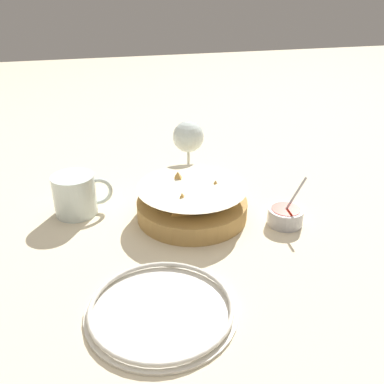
{
  "coord_description": "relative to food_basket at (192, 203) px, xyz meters",
  "views": [
    {
      "loc": [
        -0.22,
        -0.79,
        0.47
      ],
      "look_at": [
        -0.02,
        -0.01,
        0.06
      ],
      "focal_mm": 40.0,
      "sensor_mm": 36.0,
      "label": 1
    }
  ],
  "objects": [
    {
      "name": "food_basket",
      "position": [
        0.0,
        0.0,
        0.0
      ],
      "size": [
        0.24,
        0.24,
        0.09
      ],
      "color": "#B2894C",
      "rests_on": "ground_plane"
    },
    {
      "name": "sauce_cup",
      "position": [
        0.18,
        -0.08,
        -0.01
      ],
      "size": [
        0.08,
        0.07,
        0.1
      ],
      "color": "#B7B7BC",
      "rests_on": "ground_plane"
    },
    {
      "name": "side_plate",
      "position": [
        -0.12,
        -0.27,
        -0.02
      ],
      "size": [
        0.24,
        0.24,
        0.01
      ],
      "color": "silver",
      "rests_on": "ground_plane"
    },
    {
      "name": "beer_mug",
      "position": [
        -0.24,
        0.08,
        0.01
      ],
      "size": [
        0.13,
        0.09,
        0.09
      ],
      "color": "silver",
      "rests_on": "ground_plane"
    },
    {
      "name": "wine_glass",
      "position": [
        0.04,
        0.18,
        0.08
      ],
      "size": [
        0.08,
        0.08,
        0.15
      ],
      "color": "silver",
      "rests_on": "ground_plane"
    },
    {
      "name": "ground_plane",
      "position": [
        0.02,
        0.01,
        -0.03
      ],
      "size": [
        4.0,
        4.0,
        0.0
      ],
      "primitive_type": "plane",
      "color": "beige"
    }
  ]
}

